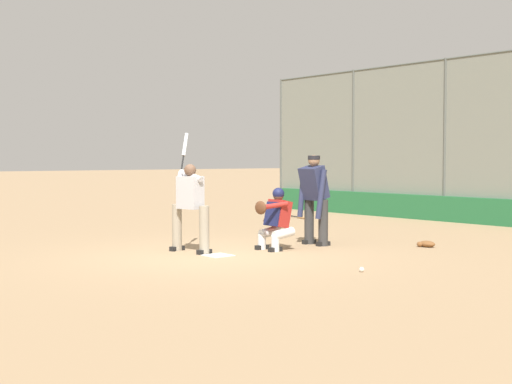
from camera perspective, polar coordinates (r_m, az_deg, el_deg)
name	(u,v)px	position (r m, az deg, el deg)	size (l,w,h in m)	color
ground_plane	(218,256)	(12.20, -3.06, -5.11)	(160.00, 160.00, 0.00)	#9E7F5B
home_plate_marker	(218,255)	(12.20, -3.06, -5.08)	(0.43, 0.43, 0.01)	white
backstop_fence	(501,135)	(18.55, 18.98, 4.35)	(16.40, 0.08, 4.29)	#515651
padding_wall	(497,212)	(18.50, 18.73, -1.54)	(16.00, 0.18, 0.66)	#236638
batter_at_plate	(190,204)	(12.59, -5.30, -0.99)	(1.07, 0.57, 2.13)	gray
catcher_behind_plate	(275,218)	(12.89, 1.54, -2.08)	(0.59, 0.70, 1.13)	silver
umpire_home	(314,197)	(13.63, 4.69, -0.38)	(0.70, 0.44, 1.72)	#333333
spare_bat_near_backstop	(301,217)	(19.61, 3.65, -2.05)	(0.90, 0.28, 0.07)	black
fielding_glove_on_dirt	(426,244)	(13.71, 13.46, -4.06)	(0.33, 0.25, 0.12)	brown
baseball_loose	(362,269)	(10.56, 8.46, -6.15)	(0.07, 0.07, 0.07)	white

